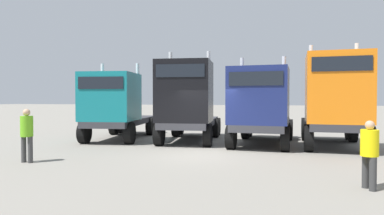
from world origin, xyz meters
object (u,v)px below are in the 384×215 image
semi_truck_black (187,102)px  visitor_in_hivis (369,150)px  semi_truck_teal (116,106)px  semi_truck_navy (261,106)px  visitor_with_camera (27,131)px  semi_truck_orange (335,100)px

semi_truck_black → visitor_in_hivis: semi_truck_black is taller
semi_truck_black → visitor_in_hivis: bearing=36.4°
semi_truck_teal → semi_truck_navy: semi_truck_navy is taller
semi_truck_teal → semi_truck_navy: 7.23m
semi_truck_teal → visitor_in_hivis: bearing=47.2°
visitor_in_hivis → semi_truck_black: bearing=-68.9°
semi_truck_black → semi_truck_navy: (3.46, -0.23, -0.18)m
semi_truck_black → visitor_with_camera: semi_truck_black is taller
semi_truck_teal → visitor_in_hivis: (10.23, -6.93, -0.83)m
semi_truck_black → semi_truck_orange: semi_truck_orange is taller
semi_truck_orange → visitor_with_camera: 12.01m
visitor_in_hivis → semi_truck_navy: bearing=-87.8°
visitor_with_camera → semi_truck_orange: bearing=125.4°
semi_truck_orange → visitor_in_hivis: (-0.07, -6.85, -1.15)m
semi_truck_teal → visitor_with_camera: 6.27m
semi_truck_navy → visitor_with_camera: size_ratio=3.57×
semi_truck_black → visitor_with_camera: (-3.72, -6.23, -0.93)m
semi_truck_black → semi_truck_orange: (6.54, -0.08, 0.11)m
semi_truck_navy → visitor_with_camera: (-7.18, -6.00, -0.75)m
semi_truck_navy → visitor_with_camera: bearing=-48.2°
visitor_in_hivis → visitor_with_camera: visitor_with_camera is taller
semi_truck_navy → visitor_in_hivis: semi_truck_navy is taller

